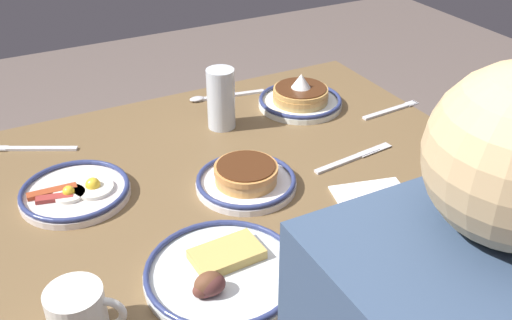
% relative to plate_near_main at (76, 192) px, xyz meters
% --- Properties ---
extents(dining_table, '(1.11, 0.88, 0.75)m').
position_rel_plate_near_main_xyz_m(dining_table, '(-0.32, 0.08, -0.13)').
color(dining_table, brown).
rests_on(dining_table, ground_plane).
extents(plate_near_main, '(0.22, 0.22, 0.04)m').
position_rel_plate_near_main_xyz_m(plate_near_main, '(0.00, 0.00, 0.00)').
color(plate_near_main, silver).
rests_on(plate_near_main, dining_table).
extents(plate_center_pancakes, '(0.21, 0.21, 0.05)m').
position_rel_plate_near_main_xyz_m(plate_center_pancakes, '(-0.32, 0.13, 0.01)').
color(plate_center_pancakes, white).
rests_on(plate_center_pancakes, dining_table).
extents(plate_far_companion, '(0.22, 0.22, 0.09)m').
position_rel_plate_near_main_xyz_m(plate_far_companion, '(-0.61, -0.15, 0.01)').
color(plate_far_companion, white).
rests_on(plate_far_companion, dining_table).
extents(plate_far_side, '(0.26, 0.26, 0.05)m').
position_rel_plate_near_main_xyz_m(plate_far_side, '(-0.16, 0.35, 0.00)').
color(plate_far_side, silver).
rests_on(plate_far_side, dining_table).
extents(coffee_mug, '(0.11, 0.09, 0.09)m').
position_rel_plate_near_main_xyz_m(coffee_mug, '(0.07, 0.36, 0.03)').
color(coffee_mug, white).
rests_on(coffee_mug, dining_table).
extents(drinking_glass, '(0.07, 0.07, 0.15)m').
position_rel_plate_near_main_xyz_m(drinking_glass, '(-0.39, -0.14, 0.05)').
color(drinking_glass, silver).
rests_on(drinking_glass, dining_table).
extents(paper_napkin, '(0.18, 0.17, 0.00)m').
position_rel_plate_near_main_xyz_m(paper_napkin, '(-0.52, 0.29, -0.01)').
color(paper_napkin, white).
rests_on(paper_napkin, dining_table).
extents(fork_near, '(0.18, 0.03, 0.01)m').
position_rel_plate_near_main_xyz_m(fork_near, '(-0.81, -0.01, -0.01)').
color(fork_near, silver).
rests_on(fork_near, dining_table).
extents(fork_far, '(0.18, 0.10, 0.01)m').
position_rel_plate_near_main_xyz_m(fork_far, '(0.04, -0.23, -0.01)').
color(fork_far, silver).
rests_on(fork_far, dining_table).
extents(butter_knife, '(0.22, 0.04, 0.01)m').
position_rel_plate_near_main_xyz_m(butter_knife, '(-0.58, 0.14, -0.01)').
color(butter_knife, silver).
rests_on(butter_knife, dining_table).
extents(tea_spoon, '(0.21, 0.05, 0.01)m').
position_rel_plate_near_main_xyz_m(tea_spoon, '(-0.44, -0.29, -0.01)').
color(tea_spoon, silver).
rests_on(tea_spoon, dining_table).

